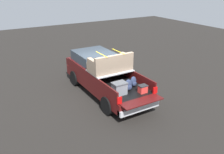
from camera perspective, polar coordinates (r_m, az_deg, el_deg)
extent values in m
plane|color=black|center=(11.98, -1.48, -3.94)|extent=(40.00, 40.00, 0.00)
cube|color=#470F0F|center=(11.72, -1.51, -1.24)|extent=(5.50, 1.92, 0.47)
cube|color=black|center=(10.67, 1.66, -2.19)|extent=(2.80, 1.80, 0.04)
cube|color=#470F0F|center=(10.15, -2.77, -2.13)|extent=(2.80, 0.06, 0.50)
cube|color=#470F0F|center=(11.07, 5.73, -0.07)|extent=(2.80, 0.06, 0.50)
cube|color=#470F0F|center=(11.67, -1.94, 1.23)|extent=(0.06, 1.80, 0.50)
cube|color=#470F0F|center=(9.45, 7.14, -5.79)|extent=(0.55, 1.80, 0.04)
cube|color=#B2B2B7|center=(11.09, -0.46, 1.58)|extent=(1.25, 1.92, 0.04)
cube|color=#470F0F|center=(12.65, -4.54, 2.88)|extent=(2.30, 1.92, 0.50)
cube|color=#2D3842|center=(12.41, -4.41, 4.92)|extent=(1.94, 1.76, 0.50)
cube|color=#470F0F|center=(13.84, -7.05, 4.22)|extent=(0.40, 1.82, 0.38)
cube|color=#B2B2B7|center=(9.74, 6.47, -7.34)|extent=(0.24, 1.92, 0.24)
cube|color=red|center=(9.10, 1.78, -5.63)|extent=(0.06, 0.20, 0.28)
cube|color=red|center=(10.07, 10.27, -3.14)|extent=(0.06, 0.20, 0.28)
cylinder|color=black|center=(12.91, -8.74, -0.24)|extent=(0.80, 0.30, 0.80)
cylinder|color=black|center=(13.61, -1.90, 1.22)|extent=(0.80, 0.30, 0.80)
cylinder|color=black|center=(10.06, -0.94, -6.81)|extent=(0.80, 0.30, 0.80)
cylinder|color=black|center=(10.94, 7.09, -4.46)|extent=(0.80, 0.30, 0.80)
cube|color=slate|center=(9.81, 1.78, -2.86)|extent=(0.40, 0.55, 0.47)
cube|color=#505359|center=(9.70, 1.80, -1.47)|extent=(0.44, 0.59, 0.05)
ellipsoid|color=#283351|center=(10.13, 3.88, -1.92)|extent=(0.20, 0.36, 0.51)
ellipsoid|color=#283351|center=(10.08, 4.22, -2.54)|extent=(0.09, 0.25, 0.22)
ellipsoid|color=#283351|center=(10.54, 5.08, -1.09)|extent=(0.20, 0.31, 0.47)
ellipsoid|color=#283351|center=(10.48, 5.42, -1.65)|extent=(0.09, 0.22, 0.21)
cube|color=red|center=(10.05, 7.36, -2.94)|extent=(0.26, 0.34, 0.30)
cube|color=#262628|center=(9.98, 7.41, -2.06)|extent=(0.28, 0.36, 0.04)
cube|color=#84705B|center=(11.01, -0.47, 2.70)|extent=(0.95, 1.95, 0.42)
cube|color=#84705B|center=(10.56, 0.61, 4.19)|extent=(0.16, 1.95, 0.40)
cube|color=#84705B|center=(10.56, -4.71, 3.59)|extent=(0.71, 0.20, 0.22)
cube|color=#84705B|center=(11.40, 3.21, 5.05)|extent=(0.71, 0.20, 0.22)
cube|color=yellow|center=(10.61, -2.53, 5.45)|extent=(1.05, 0.03, 0.02)
cube|color=yellow|center=(11.04, 1.50, 6.13)|extent=(1.05, 0.03, 0.02)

